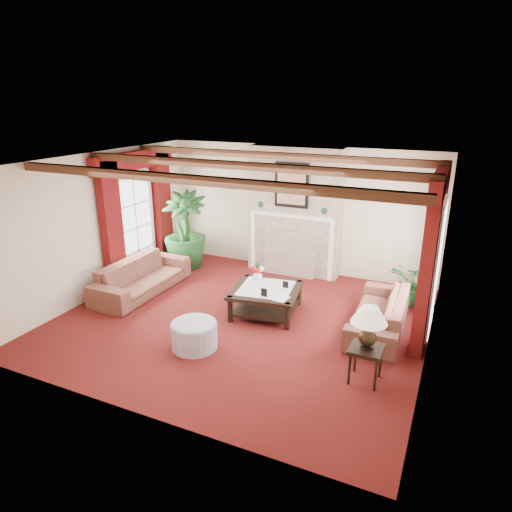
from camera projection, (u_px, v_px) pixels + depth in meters
The scene contains 23 objects.
floor at pixel (242, 319), 7.89m from camera, with size 6.00×6.00×0.00m, color #4A0E0D.
ceiling at pixel (240, 162), 7.00m from camera, with size 6.00×6.00×0.00m, color white.
back_wall at pixel (298, 210), 9.80m from camera, with size 6.00×0.02×2.70m, color beige.
left_wall at pixel (99, 225), 8.62m from camera, with size 0.02×5.50×2.70m, color beige.
right_wall at pixel (436, 273), 6.26m from camera, with size 0.02×5.50×2.70m, color beige.
ceiling_beams at pixel (240, 166), 7.02m from camera, with size 6.00×3.00×0.12m, color #381E12, non-canonical shape.
fireplace at pixel (296, 146), 9.19m from camera, with size 2.00×0.52×2.70m, color tan, non-canonical shape.
french_door_left at pixel (131, 176), 9.21m from camera, with size 0.10×1.10×2.16m, color white, non-canonical shape.
french_door_right at pixel (446, 203), 6.88m from camera, with size 0.10×1.10×2.16m, color white, non-canonical shape.
curtains_left at pixel (134, 155), 9.03m from camera, with size 0.20×2.40×2.55m, color #4A090C, non-canonical shape.
curtains_right at pixel (442, 174), 6.78m from camera, with size 0.20×2.40×2.55m, color #4A090C, non-canonical shape.
sofa_left at pixel (141, 271), 8.88m from camera, with size 0.65×2.20×0.86m, color #3C1018.
sofa_right at pixel (380, 307), 7.44m from camera, with size 0.66×2.06×0.80m, color #3C1018.
potted_palm at pixel (186, 246), 10.21m from camera, with size 1.39×1.91×0.96m, color black.
small_plant at pixel (410, 288), 8.36m from camera, with size 1.09×1.10×0.64m, color black.
coffee_table at pixel (266, 301), 8.06m from camera, with size 1.14×1.14×0.47m, color black, non-canonical shape.
side_table at pixel (365, 364), 6.11m from camera, with size 0.43×0.43×0.51m, color black, non-canonical shape.
ottoman at pixel (194, 335), 6.95m from camera, with size 0.70×0.70×0.41m, color #908C9E.
table_lamp at pixel (368, 327), 5.93m from camera, with size 0.48×0.48×0.61m, color black, non-canonical shape.
flower_vase at pixel (257, 275), 8.36m from camera, with size 0.19×0.20×0.17m, color silver.
book at pixel (276, 290), 7.55m from camera, with size 0.21×0.05×0.28m, color black.
photo_frame_a at pixel (264, 293), 7.62m from camera, with size 0.11×0.02×0.15m, color black, non-canonical shape.
photo_frame_b at pixel (286, 285), 7.97m from camera, with size 0.10×0.02×0.13m, color black, non-canonical shape.
Camera 1 is at (3.17, -6.34, 3.63)m, focal length 32.00 mm.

